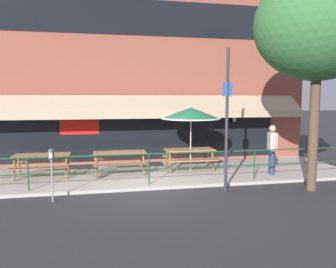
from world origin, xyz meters
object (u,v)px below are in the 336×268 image
object	(u,v)px
parking_meter_near	(51,159)
street_sign_pole	(227,119)
picnic_table_left	(42,159)
picnic_table_right	(189,153)
street_tree_curbside	(324,18)
picnic_table_centre	(120,156)
pedestrian_walking	(272,147)
patio_umbrella_right	(191,114)

from	to	relation	value
parking_meter_near	street_sign_pole	world-z (taller)	street_sign_pole
picnic_table_left	picnic_table_right	xyz separation A→B (m)	(5.12, 0.19, 0.00)
street_tree_curbside	picnic_table_centre	bearing A→B (deg)	152.20
pedestrian_walking	street_sign_pole	distance (m)	2.72
picnic_table_left	street_sign_pole	world-z (taller)	street_sign_pole
street_sign_pole	picnic_table_centre	bearing A→B (deg)	140.74
pedestrian_walking	street_tree_curbside	size ratio (longest dim) A/B	0.25
picnic_table_centre	patio_umbrella_right	distance (m)	2.96
patio_umbrella_right	pedestrian_walking	size ratio (longest dim) A/B	1.39
pedestrian_walking	parking_meter_near	world-z (taller)	pedestrian_walking
street_tree_curbside	parking_meter_near	bearing A→B (deg)	176.97
picnic_table_left	pedestrian_walking	xyz separation A→B (m)	(7.69, -1.15, 0.35)
picnic_table_centre	street_sign_pole	xyz separation A→B (m)	(2.97, -2.43, 1.42)
parking_meter_near	street_tree_curbside	distance (m)	8.40
pedestrian_walking	picnic_table_centre	bearing A→B (deg)	167.23
picnic_table_right	pedestrian_walking	xyz separation A→B (m)	(2.57, -1.34, 0.35)
pedestrian_walking	parking_meter_near	xyz separation A→B (m)	(-7.02, -1.39, 0.09)
picnic_table_centre	pedestrian_walking	bearing A→B (deg)	-12.77
picnic_table_centre	pedestrian_walking	world-z (taller)	pedestrian_walking
picnic_table_centre	street_sign_pole	world-z (taller)	street_sign_pole
picnic_table_centre	parking_meter_near	bearing A→B (deg)	-126.53
patio_umbrella_right	picnic_table_left	bearing A→B (deg)	-179.55
parking_meter_near	street_sign_pole	distance (m)	4.96
picnic_table_right	street_tree_curbside	world-z (taller)	street_tree_curbside
picnic_table_left	picnic_table_centre	distance (m)	2.56
patio_umbrella_right	street_sign_pole	world-z (taller)	street_sign_pole
picnic_table_right	patio_umbrella_right	world-z (taller)	patio_umbrella_right
picnic_table_left	street_tree_curbside	xyz separation A→B (m)	(8.15, -2.93, 4.26)
parking_meter_near	patio_umbrella_right	bearing A→B (deg)	30.05
street_sign_pole	street_tree_curbside	distance (m)	3.90
street_sign_pole	street_tree_curbside	xyz separation A→B (m)	(2.62, -0.52, 2.84)
picnic_table_right	parking_meter_near	world-z (taller)	parking_meter_near
patio_umbrella_right	street_sign_pole	bearing A→B (deg)	-80.59
parking_meter_near	picnic_table_left	bearing A→B (deg)	104.88
patio_umbrella_right	street_sign_pole	size ratio (longest dim) A/B	0.57
street_sign_pole	patio_umbrella_right	bearing A→B (deg)	99.41
picnic_table_centre	street_sign_pole	size ratio (longest dim) A/B	0.43
picnic_table_centre	street_tree_curbside	size ratio (longest dim) A/B	0.26
picnic_table_left	street_sign_pole	bearing A→B (deg)	-23.55
pedestrian_walking	patio_umbrella_right	bearing A→B (deg)	155.17
street_tree_curbside	picnic_table_right	bearing A→B (deg)	134.10
picnic_table_centre	street_tree_curbside	world-z (taller)	street_tree_curbside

